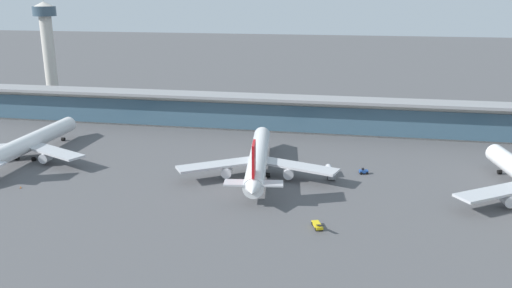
# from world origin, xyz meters

# --- Properties ---
(ground_plane) EXTENTS (1200.00, 1200.00, 0.00)m
(ground_plane) POSITION_xyz_m (0.00, 0.00, 0.00)
(ground_plane) COLOR #515154
(airliner_left_stand) EXTENTS (51.89, 67.34, 17.96)m
(airliner_left_stand) POSITION_xyz_m (-82.11, 7.31, 5.66)
(airliner_left_stand) COLOR white
(airliner_left_stand) RESTS_ON ground
(airliner_centre_stand) EXTENTS (51.43, 67.40, 17.96)m
(airliner_centre_stand) POSITION_xyz_m (2.22, 6.09, 5.66)
(airliner_centre_stand) COLOR white
(airliner_centre_stand) RESTS_ON ground
(service_truck_near_nose_grey) EXTENTS (4.09, 8.88, 2.95)m
(service_truck_near_nose_grey) POSITION_xyz_m (25.40, 9.51, 1.71)
(service_truck_near_nose_grey) COLOR gray
(service_truck_near_nose_grey) RESTS_ON ground
(service_truck_under_wing_blue) EXTENTS (3.20, 2.39, 2.05)m
(service_truck_under_wing_blue) POSITION_xyz_m (36.16, 13.80, 0.87)
(service_truck_under_wing_blue) COLOR #234C9E
(service_truck_under_wing_blue) RESTS_ON ground
(service_truck_on_taxiway_yellow) EXTENTS (3.60, 6.85, 2.70)m
(service_truck_on_taxiway_yellow) POSITION_xyz_m (24.39, -30.20, 0.81)
(service_truck_on_taxiway_yellow) COLOR yellow
(service_truck_on_taxiway_yellow) RESTS_ON ground
(terminal_building) EXTENTS (289.04, 12.80, 15.20)m
(terminal_building) POSITION_xyz_m (0.00, 64.37, 7.87)
(terminal_building) COLOR beige
(terminal_building) RESTS_ON ground
(control_tower) EXTENTS (12.00, 12.00, 58.03)m
(control_tower) POSITION_xyz_m (-131.01, 104.12, 31.79)
(control_tower) COLOR beige
(control_tower) RESTS_ON ground
(safety_cone_alpha) EXTENTS (0.62, 0.62, 0.70)m
(safety_cone_alpha) POSITION_xyz_m (-66.96, -19.27, 0.32)
(safety_cone_alpha) COLOR orange
(safety_cone_alpha) RESTS_ON ground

